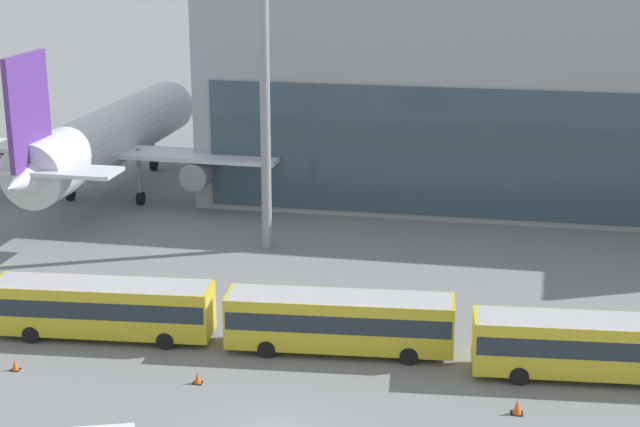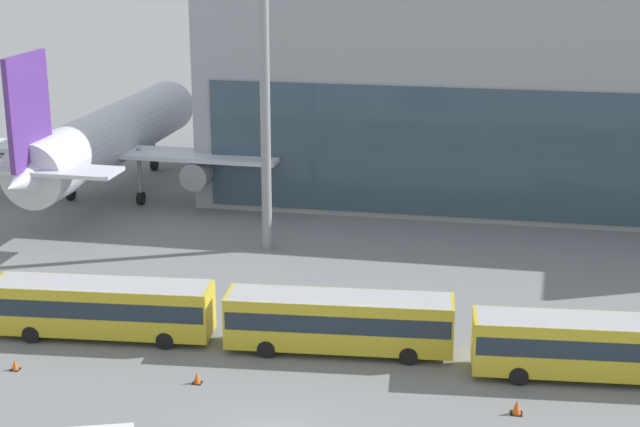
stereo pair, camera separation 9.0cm
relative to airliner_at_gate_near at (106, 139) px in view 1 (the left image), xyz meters
The scene contains 8 objects.
airliner_at_gate_near is the anchor object (origin of this frame).
shuttle_bus_2 29.14m from the airliner_at_gate_near, 68.25° to the right, with size 12.74×3.66×3.28m.
shuttle_bus_3 36.00m from the airliner_at_gate_near, 47.22° to the right, with size 12.74×3.63×3.28m.
shuttle_bus_4 46.72m from the airliner_at_gate_near, 35.46° to the right, with size 12.74×3.66×3.28m.
floodlight_mast 21.86m from the airliner_at_gate_near, 31.55° to the right, with size 2.14×2.14×28.29m.
traffic_cone_0 36.51m from the airliner_at_gate_near, 60.62° to the right, with size 0.50×0.50×0.63m.
traffic_cone_1 33.13m from the airliner_at_gate_near, 76.43° to the right, with size 0.49×0.49×0.58m.
traffic_cone_2 46.82m from the airliner_at_gate_near, 42.97° to the right, with size 0.60×0.60×0.74m.
Camera 1 is at (9.52, -38.94, 23.38)m, focal length 55.00 mm.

